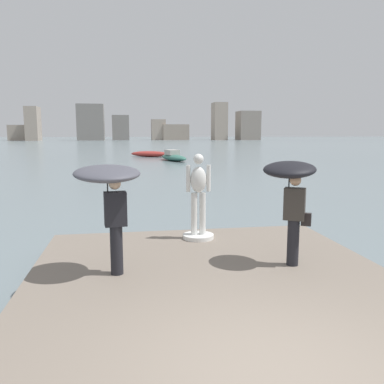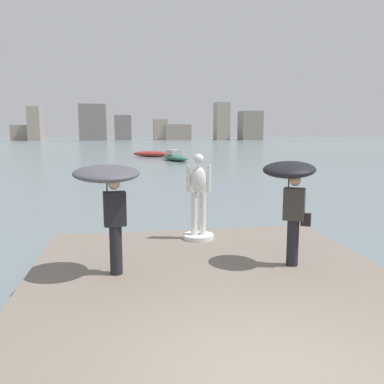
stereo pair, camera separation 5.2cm
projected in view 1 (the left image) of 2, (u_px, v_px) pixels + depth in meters
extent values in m
plane|color=slate|center=(140.00, 159.00, 43.26)|extent=(400.00, 400.00, 0.00)
cube|color=slate|center=(232.00, 320.00, 5.81)|extent=(6.49, 9.30, 0.40)
cylinder|color=white|center=(198.00, 236.00, 9.48)|extent=(0.74, 0.74, 0.10)
cylinder|color=white|center=(194.00, 214.00, 9.39)|extent=(0.15, 0.15, 1.00)
cylinder|color=white|center=(202.00, 213.00, 9.42)|extent=(0.15, 0.15, 1.00)
ellipsoid|color=white|center=(198.00, 180.00, 9.28)|extent=(0.38, 0.26, 0.61)
sphere|color=white|center=(198.00, 159.00, 9.21)|extent=(0.24, 0.24, 0.24)
cylinder|color=white|center=(188.00, 179.00, 9.24)|extent=(0.10, 0.10, 0.62)
cylinder|color=white|center=(209.00, 178.00, 9.31)|extent=(0.10, 0.10, 0.62)
cylinder|color=black|center=(117.00, 250.00, 7.05)|extent=(0.22, 0.22, 0.88)
cube|color=black|center=(115.00, 209.00, 6.94)|extent=(0.41, 0.28, 0.60)
sphere|color=beige|center=(115.00, 184.00, 6.87)|extent=(0.21, 0.21, 0.21)
cylinder|color=#262626|center=(108.00, 192.00, 6.90)|extent=(0.02, 0.02, 0.51)
ellipsoid|color=#4C4C56|center=(107.00, 173.00, 6.85)|extent=(1.28, 1.29, 0.35)
cylinder|color=black|center=(293.00, 242.00, 7.53)|extent=(0.22, 0.22, 0.88)
cube|color=#38332D|center=(295.00, 204.00, 7.42)|extent=(0.45, 0.40, 0.60)
sphere|color=tan|center=(295.00, 180.00, 7.35)|extent=(0.21, 0.21, 0.21)
cylinder|color=#262626|center=(289.00, 187.00, 7.45)|extent=(0.02, 0.02, 0.53)
ellipsoid|color=black|center=(289.00, 169.00, 7.40)|extent=(1.34, 1.35, 0.39)
cube|color=black|center=(306.00, 219.00, 7.40)|extent=(0.21, 0.18, 0.24)
ellipsoid|color=#9E2D28|center=(150.00, 154.00, 47.02)|extent=(4.97, 3.42, 0.67)
ellipsoid|color=#336B5B|center=(174.00, 158.00, 40.58)|extent=(2.88, 5.69, 0.63)
cube|color=#B2ADA3|center=(172.00, 152.00, 40.87)|extent=(1.49, 1.86, 0.51)
cube|color=#A89989|center=(23.00, 133.00, 136.96)|extent=(9.13, 4.68, 5.27)
cube|color=#A89989|center=(33.00, 124.00, 133.56)|extent=(4.05, 7.32, 11.25)
cube|color=gray|center=(91.00, 122.00, 138.48)|extent=(9.15, 5.55, 12.41)
cube|color=gray|center=(121.00, 128.00, 145.01)|extent=(5.99, 5.96, 8.87)
cube|color=#A89989|center=(158.00, 130.00, 146.00)|extent=(4.99, 5.52, 7.43)
cube|color=gray|center=(175.00, 132.00, 146.77)|extent=(9.44, 6.45, 5.61)
cube|color=#A89989|center=(219.00, 121.00, 145.43)|extent=(4.77, 6.88, 13.41)
cube|color=gray|center=(248.00, 126.00, 146.20)|extent=(7.50, 7.87, 10.38)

